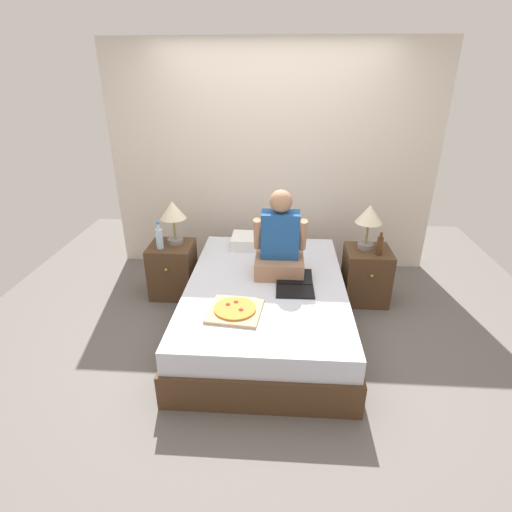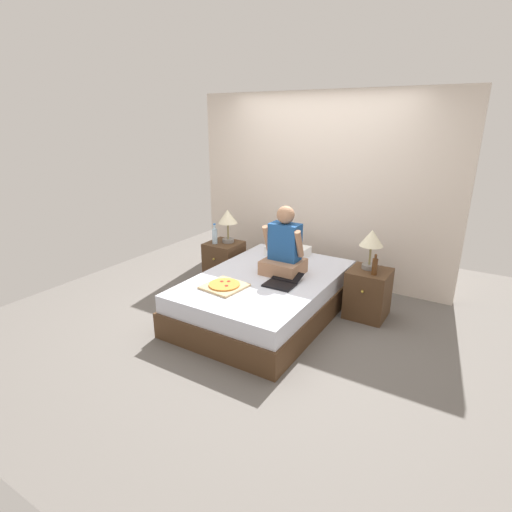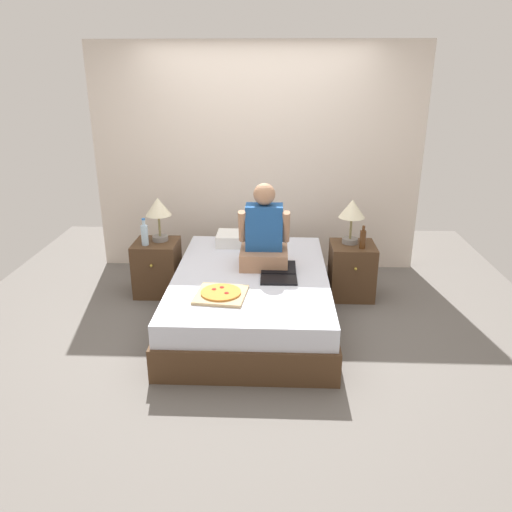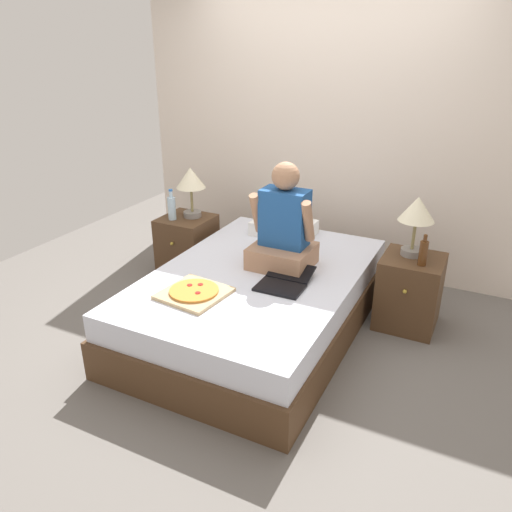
{
  "view_description": "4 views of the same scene",
  "coord_description": "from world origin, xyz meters",
  "px_view_note": "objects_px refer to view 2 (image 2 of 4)",
  "views": [
    {
      "loc": [
        0.11,
        -3.11,
        2.17
      ],
      "look_at": [
        -0.08,
        -0.16,
        0.8
      ],
      "focal_mm": 28.0,
      "sensor_mm": 36.0,
      "label": 1
    },
    {
      "loc": [
        2.09,
        -3.62,
        2.15
      ],
      "look_at": [
        -0.02,
        -0.19,
        0.77
      ],
      "focal_mm": 28.0,
      "sensor_mm": 36.0,
      "label": 2
    },
    {
      "loc": [
        0.22,
        -4.18,
        2.21
      ],
      "look_at": [
        0.05,
        -0.11,
        0.68
      ],
      "focal_mm": 35.0,
      "sensor_mm": 36.0,
      "label": 3
    },
    {
      "loc": [
        1.46,
        -2.94,
        2.04
      ],
      "look_at": [
        0.05,
        -0.13,
        0.66
      ],
      "focal_mm": 35.0,
      "sensor_mm": 36.0,
      "label": 4
    }
  ],
  "objects_px": {
    "bed": "(266,296)",
    "lamp_on_right_nightstand": "(372,241)",
    "pizza_box": "(224,286)",
    "beer_bottle": "(375,266)",
    "nightstand_left": "(224,262)",
    "water_bottle": "(215,236)",
    "laptop": "(282,282)",
    "person_seated": "(284,249)",
    "lamp_on_left_nightstand": "(228,219)",
    "nightstand_right": "(368,293)"
  },
  "relations": [
    {
      "from": "bed",
      "to": "lamp_on_right_nightstand",
      "type": "height_order",
      "value": "lamp_on_right_nightstand"
    },
    {
      "from": "pizza_box",
      "to": "beer_bottle",
      "type": "bearing_deg",
      "value": 36.96
    },
    {
      "from": "nightstand_left",
      "to": "pizza_box",
      "type": "bearing_deg",
      "value": -53.86
    },
    {
      "from": "water_bottle",
      "to": "pizza_box",
      "type": "distance_m",
      "value": 1.32
    },
    {
      "from": "water_bottle",
      "to": "laptop",
      "type": "relative_size",
      "value": 0.66
    },
    {
      "from": "person_seated",
      "to": "bed",
      "type": "bearing_deg",
      "value": -119.26
    },
    {
      "from": "bed",
      "to": "pizza_box",
      "type": "height_order",
      "value": "pizza_box"
    },
    {
      "from": "water_bottle",
      "to": "lamp_on_left_nightstand",
      "type": "bearing_deg",
      "value": 49.4
    },
    {
      "from": "bed",
      "to": "pizza_box",
      "type": "bearing_deg",
      "value": -113.63
    },
    {
      "from": "beer_bottle",
      "to": "pizza_box",
      "type": "height_order",
      "value": "beer_bottle"
    },
    {
      "from": "lamp_on_right_nightstand",
      "to": "beer_bottle",
      "type": "relative_size",
      "value": 1.96
    },
    {
      "from": "water_bottle",
      "to": "pizza_box",
      "type": "bearing_deg",
      "value": -48.7
    },
    {
      "from": "nightstand_right",
      "to": "person_seated",
      "type": "distance_m",
      "value": 1.08
    },
    {
      "from": "pizza_box",
      "to": "nightstand_right",
      "type": "bearing_deg",
      "value": 41.26
    },
    {
      "from": "nightstand_left",
      "to": "pizza_box",
      "type": "height_order",
      "value": "nightstand_left"
    },
    {
      "from": "pizza_box",
      "to": "person_seated",
      "type": "bearing_deg",
      "value": 64.7
    },
    {
      "from": "nightstand_right",
      "to": "person_seated",
      "type": "relative_size",
      "value": 0.71
    },
    {
      "from": "beer_bottle",
      "to": "person_seated",
      "type": "relative_size",
      "value": 0.29
    },
    {
      "from": "bed",
      "to": "lamp_on_right_nightstand",
      "type": "distance_m",
      "value": 1.32
    },
    {
      "from": "beer_bottle",
      "to": "person_seated",
      "type": "distance_m",
      "value": 1.0
    },
    {
      "from": "nightstand_left",
      "to": "person_seated",
      "type": "xyz_separation_m",
      "value": [
        1.12,
        -0.37,
        0.48
      ]
    },
    {
      "from": "person_seated",
      "to": "pizza_box",
      "type": "relative_size",
      "value": 1.76
    },
    {
      "from": "nightstand_right",
      "to": "lamp_on_left_nightstand",
      "type": "bearing_deg",
      "value": 178.54
    },
    {
      "from": "lamp_on_left_nightstand",
      "to": "pizza_box",
      "type": "bearing_deg",
      "value": -56.49
    },
    {
      "from": "water_bottle",
      "to": "bed",
      "type": "bearing_deg",
      "value": -23.92
    },
    {
      "from": "bed",
      "to": "water_bottle",
      "type": "distance_m",
      "value": 1.26
    },
    {
      "from": "bed",
      "to": "person_seated",
      "type": "relative_size",
      "value": 2.74
    },
    {
      "from": "lamp_on_right_nightstand",
      "to": "person_seated",
      "type": "xyz_separation_m",
      "value": [
        -0.86,
        -0.42,
        -0.13
      ]
    },
    {
      "from": "nightstand_left",
      "to": "beer_bottle",
      "type": "height_order",
      "value": "beer_bottle"
    },
    {
      "from": "bed",
      "to": "person_seated",
      "type": "height_order",
      "value": "person_seated"
    },
    {
      "from": "nightstand_left",
      "to": "lamp_on_right_nightstand",
      "type": "relative_size",
      "value": 1.24
    },
    {
      "from": "water_bottle",
      "to": "person_seated",
      "type": "height_order",
      "value": "person_seated"
    },
    {
      "from": "lamp_on_left_nightstand",
      "to": "pizza_box",
      "type": "distance_m",
      "value": 1.4
    },
    {
      "from": "bed",
      "to": "laptop",
      "type": "relative_size",
      "value": 5.1
    },
    {
      "from": "beer_bottle",
      "to": "nightstand_right",
      "type": "bearing_deg",
      "value": 125.01
    },
    {
      "from": "beer_bottle",
      "to": "pizza_box",
      "type": "xyz_separation_m",
      "value": [
        -1.29,
        -0.97,
        -0.16
      ]
    },
    {
      "from": "lamp_on_right_nightstand",
      "to": "laptop",
      "type": "distance_m",
      "value": 1.09
    },
    {
      "from": "nightstand_left",
      "to": "beer_bottle",
      "type": "xyz_separation_m",
      "value": [
        2.08,
        -0.1,
        0.37
      ]
    },
    {
      "from": "pizza_box",
      "to": "lamp_on_right_nightstand",
      "type": "bearing_deg",
      "value": 43.27
    },
    {
      "from": "laptop",
      "to": "beer_bottle",
      "type": "bearing_deg",
      "value": 34.72
    },
    {
      "from": "bed",
      "to": "nightstand_left",
      "type": "distance_m",
      "value": 1.15
    },
    {
      "from": "bed",
      "to": "nightstand_right",
      "type": "bearing_deg",
      "value": 29.62
    },
    {
      "from": "nightstand_right",
      "to": "beer_bottle",
      "type": "xyz_separation_m",
      "value": [
        0.07,
        -0.1,
        0.37
      ]
    },
    {
      "from": "water_bottle",
      "to": "laptop",
      "type": "height_order",
      "value": "water_bottle"
    },
    {
      "from": "lamp_on_left_nightstand",
      "to": "laptop",
      "type": "xyz_separation_m",
      "value": [
        1.21,
        -0.72,
        -0.39
      ]
    },
    {
      "from": "lamp_on_left_nightstand",
      "to": "pizza_box",
      "type": "height_order",
      "value": "lamp_on_left_nightstand"
    },
    {
      "from": "bed",
      "to": "lamp_on_right_nightstand",
      "type": "relative_size",
      "value": 4.75
    },
    {
      "from": "lamp_on_right_nightstand",
      "to": "bed",
      "type": "bearing_deg",
      "value": -147.48
    },
    {
      "from": "nightstand_right",
      "to": "laptop",
      "type": "xyz_separation_m",
      "value": [
        -0.75,
        -0.67,
        0.21
      ]
    },
    {
      "from": "bed",
      "to": "water_bottle",
      "type": "relative_size",
      "value": 7.74
    }
  ]
}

